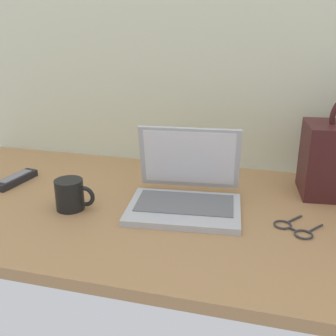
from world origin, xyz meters
name	(u,v)px	position (x,y,z in m)	size (l,w,h in m)	color
desk	(151,210)	(0.00, 0.00, 0.01)	(1.60, 0.76, 0.03)	#A87A4C
laptop	(186,191)	(0.10, 0.03, 0.08)	(0.33, 0.30, 0.21)	#B2B5BA
coffee_mug	(71,195)	(-0.21, -0.08, 0.07)	(0.12, 0.08, 0.09)	black
remote_control_near	(16,179)	(-0.48, 0.05, 0.04)	(0.07, 0.17, 0.02)	black
eyeglasses	(294,229)	(0.39, -0.05, 0.03)	(0.13, 0.14, 0.01)	#333338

